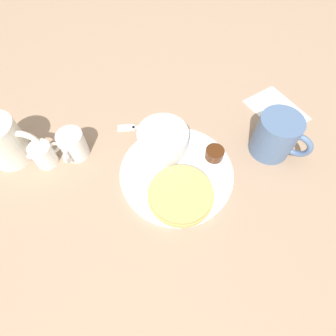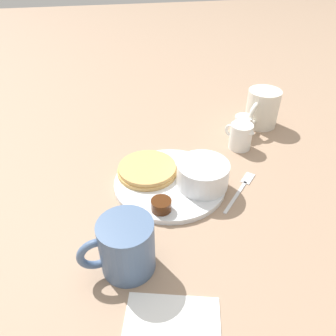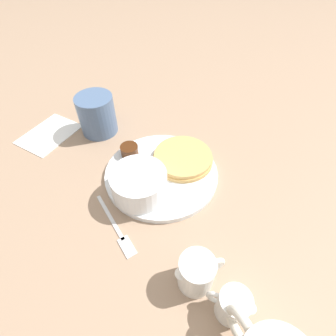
# 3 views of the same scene
# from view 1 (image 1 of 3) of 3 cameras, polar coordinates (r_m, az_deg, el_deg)

# --- Properties ---
(ground_plane) EXTENTS (4.00, 4.00, 0.00)m
(ground_plane) POSITION_cam_1_polar(r_m,az_deg,el_deg) (0.57, 1.86, -1.38)
(ground_plane) COLOR #9E7F66
(plate) EXTENTS (0.24, 0.24, 0.01)m
(plate) POSITION_cam_1_polar(r_m,az_deg,el_deg) (0.57, 1.88, -1.07)
(plate) COLOR white
(plate) RESTS_ON ground_plane
(pancake_stack) EXTENTS (0.13, 0.13, 0.02)m
(pancake_stack) POSITION_cam_1_polar(r_m,az_deg,el_deg) (0.53, 2.81, -5.71)
(pancake_stack) COLOR tan
(pancake_stack) RESTS_ON plate
(bowl) EXTENTS (0.11, 0.11, 0.05)m
(bowl) POSITION_cam_1_polar(r_m,az_deg,el_deg) (0.57, -1.10, 6.19)
(bowl) COLOR white
(bowl) RESTS_ON plate
(syrup_cup) EXTENTS (0.04, 0.04, 0.02)m
(syrup_cup) POSITION_cam_1_polar(r_m,az_deg,el_deg) (0.58, 10.10, 3.12)
(syrup_cup) COLOR #47230F
(syrup_cup) RESTS_ON plate
(butter_ramekin) EXTENTS (0.04, 0.04, 0.04)m
(butter_ramekin) POSITION_cam_1_polar(r_m,az_deg,el_deg) (0.60, -0.61, 7.20)
(butter_ramekin) COLOR white
(butter_ramekin) RESTS_ON plate
(coffee_mug) EXTENTS (0.12, 0.09, 0.10)m
(coffee_mug) POSITION_cam_1_polar(r_m,az_deg,el_deg) (0.61, 22.51, 6.41)
(coffee_mug) COLOR slate
(coffee_mug) RESTS_ON ground_plane
(creamer_pitcher_near) EXTENTS (0.06, 0.07, 0.07)m
(creamer_pitcher_near) POSITION_cam_1_polar(r_m,az_deg,el_deg) (0.61, -19.97, 4.81)
(creamer_pitcher_near) COLOR white
(creamer_pitcher_near) RESTS_ON ground_plane
(creamer_pitcher_far) EXTENTS (0.05, 0.07, 0.06)m
(creamer_pitcher_far) POSITION_cam_1_polar(r_m,az_deg,el_deg) (0.63, -25.47, 2.68)
(creamer_pitcher_far) COLOR white
(creamer_pitcher_far) RESTS_ON ground_plane
(fork) EXTENTS (0.11, 0.12, 0.00)m
(fork) POSITION_cam_1_polar(r_m,az_deg,el_deg) (0.65, -5.90, 8.94)
(fork) COLOR silver
(fork) RESTS_ON ground_plane
(napkin) EXTENTS (0.16, 0.14, 0.00)m
(napkin) POSITION_cam_1_polar(r_m,az_deg,el_deg) (0.74, 22.53, 11.66)
(napkin) COLOR white
(napkin) RESTS_ON ground_plane
(second_mug) EXTENTS (0.11, 0.10, 0.10)m
(second_mug) POSITION_cam_1_polar(r_m,az_deg,el_deg) (0.65, -32.10, 4.84)
(second_mug) COLOR silver
(second_mug) RESTS_ON ground_plane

